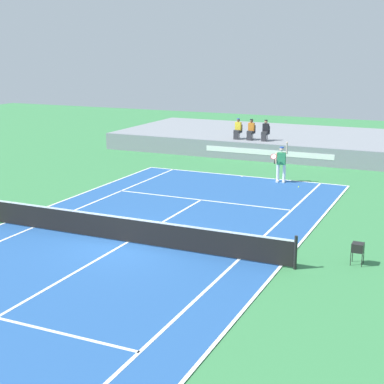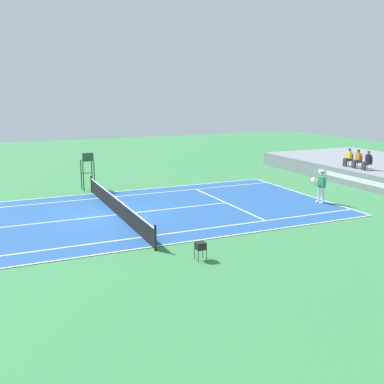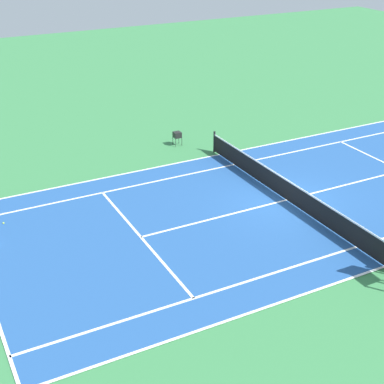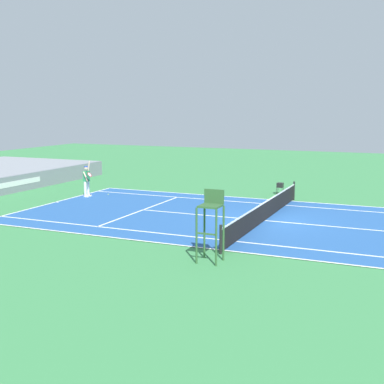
% 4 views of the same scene
% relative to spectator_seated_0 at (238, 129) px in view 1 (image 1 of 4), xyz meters
% --- Properties ---
extents(ground_plane, '(80.00, 80.00, 0.00)m').
position_rel_spectator_seated_0_xyz_m(ground_plane, '(2.37, -17.47, -1.68)').
color(ground_plane, '#387F47').
extents(court, '(11.08, 23.88, 0.03)m').
position_rel_spectator_seated_0_xyz_m(court, '(2.37, -17.47, -1.67)').
color(court, '#235193').
rests_on(court, ground).
extents(net, '(11.98, 0.10, 1.07)m').
position_rel_spectator_seated_0_xyz_m(net, '(2.37, -17.47, -1.16)').
color(net, black).
rests_on(net, ground).
extents(barrier_wall, '(22.41, 0.25, 1.07)m').
position_rel_spectator_seated_0_xyz_m(barrier_wall, '(2.37, -1.16, -1.14)').
color(barrier_wall, gray).
rests_on(barrier_wall, ground).
extents(bleacher_platform, '(22.41, 9.62, 1.07)m').
position_rel_spectator_seated_0_xyz_m(bleacher_platform, '(2.37, 3.77, -1.14)').
color(bleacher_platform, gray).
rests_on(bleacher_platform, ground).
extents(spectator_seated_0, '(0.44, 0.60, 1.27)m').
position_rel_spectator_seated_0_xyz_m(spectator_seated_0, '(0.00, 0.00, 0.00)').
color(spectator_seated_0, '#474C56').
rests_on(spectator_seated_0, bleacher_platform).
extents(spectator_seated_1, '(0.44, 0.60, 1.27)m').
position_rel_spectator_seated_0_xyz_m(spectator_seated_1, '(0.86, 0.00, 0.00)').
color(spectator_seated_1, '#474C56').
rests_on(spectator_seated_1, bleacher_platform).
extents(spectator_seated_2, '(0.44, 0.60, 1.27)m').
position_rel_spectator_seated_0_xyz_m(spectator_seated_2, '(1.78, 0.00, 0.00)').
color(spectator_seated_2, '#474C56').
rests_on(spectator_seated_2, bleacher_platform).
extents(tennis_player, '(0.76, 0.66, 2.08)m').
position_rel_spectator_seated_0_xyz_m(tennis_player, '(4.57, -6.13, -0.68)').
color(tennis_player, white).
rests_on(tennis_player, ground).
extents(tennis_ball, '(0.07, 0.07, 0.07)m').
position_rel_spectator_seated_0_xyz_m(tennis_ball, '(5.69, -6.87, -1.64)').
color(tennis_ball, '#D1E533').
rests_on(tennis_ball, ground).
extents(ball_hopper, '(0.36, 0.36, 0.70)m').
position_rel_spectator_seated_0_xyz_m(ball_hopper, '(9.97, -16.27, -1.11)').
color(ball_hopper, black).
rests_on(ball_hopper, ground).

